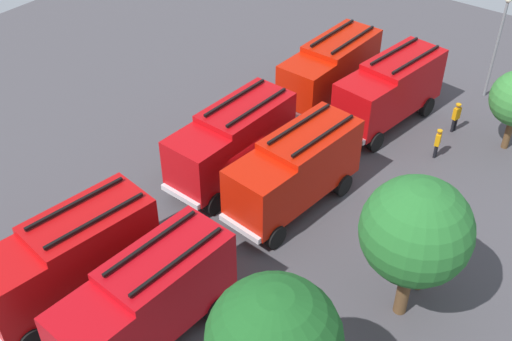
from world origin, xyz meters
name	(u,v)px	position (x,y,z in m)	size (l,w,h in m)	color
ground_plane	(256,193)	(0.00, 0.00, 0.00)	(56.27, 56.27, 0.00)	#423F44
fire_truck_0	(330,69)	(-9.38, -1.78, 2.15)	(7.28, 2.94, 3.88)	#B91605
fire_truck_1	(232,140)	(-0.43, -1.78, 2.15)	(7.30, 3.01, 3.88)	#B40A0E
fire_truck_2	(69,256)	(9.48, -1.89, 2.15)	(7.47, 3.56, 3.88)	#B20B0D
fire_truck_3	(390,89)	(-9.47, 2.00, 2.15)	(7.46, 3.53, 3.88)	#B7090C
fire_truck_4	(295,169)	(-0.39, 1.94, 2.15)	(7.40, 3.32, 3.88)	#BC1506
fire_truck_5	(146,300)	(9.22, 2.06, 2.15)	(7.35, 3.14, 3.88)	#B10A11
firefighter_0	(438,142)	(-8.11, 5.64, 0.92)	(0.46, 0.31, 1.65)	black
firefighter_1	(165,159)	(1.52, -4.54, 0.93)	(0.48, 0.39, 1.67)	black
firefighter_2	(456,116)	(-10.94, 5.43, 0.98)	(0.47, 0.35, 1.74)	black
tree_1	(430,230)	(0.77, 8.94, 3.20)	(3.07, 3.07, 4.75)	brown
tree_2	(416,232)	(2.32, 8.93, 4.28)	(4.10, 4.10, 6.36)	brown
traffic_cone_0	(145,281)	(7.52, -0.03, 0.29)	(0.41, 0.41, 0.59)	#F2600C
traffic_cone_1	(237,111)	(-4.87, -5.08, 0.30)	(0.42, 0.42, 0.60)	#F2600C
traffic_cone_2	(81,225)	(6.86, -4.75, 0.28)	(0.40, 0.40, 0.57)	#F2600C
lamppost	(498,39)	(-15.71, 5.37, 3.68)	(0.36, 0.36, 6.24)	slate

